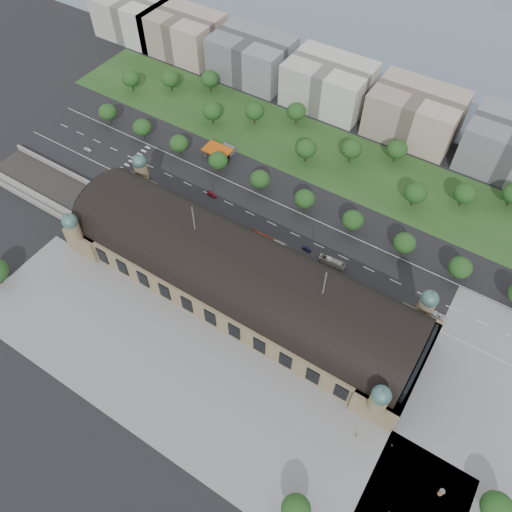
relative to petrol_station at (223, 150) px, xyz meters
The scene contains 55 objects.
ground 84.71m from the petrol_station, 50.45° to the right, with size 900.00×900.00×0.00m, color black.
station 84.98m from the petrol_station, 50.45° to the right, with size 150.00×48.40×44.30m.
track_cutting 87.79m from the petrol_station, 129.73° to the right, with size 70.00×24.00×3.10m.
plaza_south 126.63m from the petrol_station, 59.68° to the right, with size 190.00×48.00×0.12m, color gray.
plaza_east 169.97m from the petrol_station, 22.59° to the right, with size 56.00×100.00×0.12m, color gray.
road_slab 43.62m from the petrol_station, 38.82° to the right, with size 260.00×26.00×0.10m, color black.
grass_belt 47.86m from the petrol_station, 35.47° to the left, with size 300.00×45.00×0.10m, color #22471C.
petrol_station is the anchor object (origin of this frame).
lake 238.90m from the petrol_station, 76.96° to the left, with size 700.00×320.00×0.08m, color slate.
office_0 134.70m from the petrol_station, 149.75° to the left, with size 45.00×32.00×24.00m, color silver.
office_1 102.26m from the petrol_station, 138.33° to the left, with size 45.00×32.00×24.00m, color #C3AE99.
office_2 73.13m from the petrol_station, 111.07° to the left, with size 45.00×32.00×24.00m, color gray.
office_3 72.38m from the petrol_station, 70.56° to the left, with size 45.00×32.00×24.00m, color silver.
office_4 100.64m from the petrol_station, 42.50° to the left, with size 45.00×32.00×24.00m, color #C3AE99.
tree_row_0 67.38m from the petrol_station, 169.47° to the right, with size 9.60×9.60×11.52m.
tree_row_1 44.08m from the petrol_station, 163.73° to the right, with size 9.60×9.60×11.52m.
tree_row_2 22.32m from the petrol_station, 145.83° to the right, with size 9.60×9.60×11.52m.
tree_row_3 14.35m from the petrol_station, 64.33° to the right, with size 9.60×9.60×11.52m.
tree_row_4 32.64m from the petrol_station, 22.33° to the right, with size 9.60×9.60×11.52m.
tree_row_5 55.47m from the petrol_station, 12.84° to the right, with size 9.60×9.60×11.52m.
tree_row_6 78.99m from the petrol_station, ahead, with size 9.60×9.60×11.52m.
tree_row_7 102.74m from the petrol_station, ahead, with size 9.60×9.60×11.52m.
tree_row_8 126.58m from the petrol_station, ahead, with size 9.60×9.60×11.52m.
tree_belt_0 78.30m from the petrol_station, 166.89° to the left, with size 10.40×10.40×12.48m.
tree_belt_1 64.57m from the petrol_station, 152.50° to the left, with size 10.40×10.40×12.48m.
tree_belt_2 56.72m from the petrol_station, 132.40° to the left, with size 10.40×10.40×12.48m.
tree_belt_3 26.54m from the petrol_station, 137.15° to the left, with size 10.40×10.40×12.48m.
tree_belt_4 30.15m from the petrol_station, 90.18° to the left, with size 10.40×10.40×12.48m.
tree_belt_5 46.08m from the petrol_station, 65.62° to the left, with size 10.40×10.40×12.48m.
tree_belt_6 42.15m from the petrol_station, 25.05° to the left, with size 10.40×10.40×12.48m.
tree_belt_7 64.40m from the petrol_station, 27.57° to the left, with size 10.40×10.40×12.48m.
tree_belt_8 86.76m from the petrol_station, 28.79° to the left, with size 10.40×10.40×12.48m.
tree_belt_9 96.68m from the petrol_station, 10.57° to the left, with size 10.40×10.40×12.48m.
tree_belt_10 117.83m from the petrol_station, 14.62° to the left, with size 10.40×10.40×12.48m.
tree_plaza_ne 188.65m from the petrol_station, 29.65° to the right, with size 10.00×10.00×11.69m.
tree_plaza_s 169.37m from the petrol_station, 47.72° to the right, with size 9.00×9.00×10.64m.
traffic_car_0 70.17m from the petrol_station, 149.90° to the right, with size 1.91×4.74×1.61m, color silver.
traffic_car_2 41.52m from the petrol_station, 122.07° to the right, with size 2.28×4.95×1.38m, color black.
traffic_car_3 30.25m from the petrol_station, 65.49° to the right, with size 2.00×4.93×1.43m, color maroon.
traffic_car_4 73.90m from the petrol_station, 25.84° to the right, with size 1.72×4.28×1.46m, color #1C1B4D.
traffic_car_6 130.97m from the petrol_station, 14.87° to the right, with size 2.41×5.23×1.45m, color silver.
parked_car_0 49.63m from the petrol_station, 116.70° to the right, with size 1.38×3.95×1.30m, color black.
parked_car_1 47.22m from the petrol_station, 121.34° to the right, with size 2.25×4.88×1.36m, color maroon.
parked_car_2 45.57m from the petrol_station, 103.33° to the right, with size 1.84×4.53×1.31m, color #1B224E.
parked_car_3 44.48m from the petrol_station, 85.43° to the right, with size 1.59×3.96×1.35m, color #5C5D63.
parked_car_4 48.82m from the petrol_station, 55.69° to the right, with size 1.62×4.64×1.53m, color silver.
parked_car_5 45.02m from the petrol_station, 78.08° to the right, with size 2.37×5.15×1.43m, color #979A9F.
parked_car_6 43.47m from the petrol_station, 68.10° to the right, with size 2.20×5.41×1.57m, color black.
bus_west 60.80m from the petrol_station, 39.04° to the right, with size 2.92×12.49×3.48m, color red.
bus_mid 65.93m from the petrol_station, 34.83° to the right, with size 2.62×11.19×3.12m, color silver.
bus_east 86.00m from the petrol_station, 22.81° to the right, with size 2.71×11.57×3.22m, color silver.
advertising_column 177.50m from the petrol_station, 32.70° to the right, with size 1.74×1.74×3.30m.
pedestrian_0 152.15m from the petrol_station, 38.13° to the right, with size 0.83×0.47×1.69m, color gray.
pedestrian_1 176.11m from the petrol_station, 38.43° to the right, with size 0.66×0.43×1.81m, color gray.
pedestrian_2 158.96m from the petrol_station, 34.56° to the right, with size 0.81×0.47×1.66m, color gray.
Camera 1 is at (67.17, -93.25, 168.97)m, focal length 35.00 mm.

